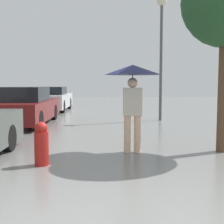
# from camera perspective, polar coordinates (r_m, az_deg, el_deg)

# --- Properties ---
(pedestrian) EXTENTS (1.15, 1.15, 1.81)m
(pedestrian) POSITION_cam_1_polar(r_m,az_deg,el_deg) (6.42, 3.79, 5.81)
(pedestrian) COLOR beige
(pedestrian) RESTS_ON ground_plane
(parked_car_middle) EXTENTS (1.63, 4.31, 1.31)m
(parked_car_middle) POSITION_cam_1_polar(r_m,az_deg,el_deg) (11.35, -15.42, 0.91)
(parked_car_middle) COLOR maroon
(parked_car_middle) RESTS_ON ground_plane
(parked_car_farthest) EXTENTS (1.80, 4.19, 1.25)m
(parked_car_farthest) POSITION_cam_1_polar(r_m,az_deg,el_deg) (16.64, -11.17, 2.31)
(parked_car_farthest) COLOR silver
(parked_car_farthest) RESTS_ON ground_plane
(street_lamp) EXTENTS (0.37, 0.37, 4.70)m
(street_lamp) POSITION_cam_1_polar(r_m,az_deg,el_deg) (12.31, 9.02, 14.01)
(street_lamp) COLOR #515456
(street_lamp) RESTS_ON ground_plane
(fire_hydrant) EXTENTS (0.25, 0.25, 0.77)m
(fire_hydrant) POSITION_cam_1_polar(r_m,az_deg,el_deg) (5.61, -12.78, -5.69)
(fire_hydrant) COLOR #B21E19
(fire_hydrant) RESTS_ON ground_plane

